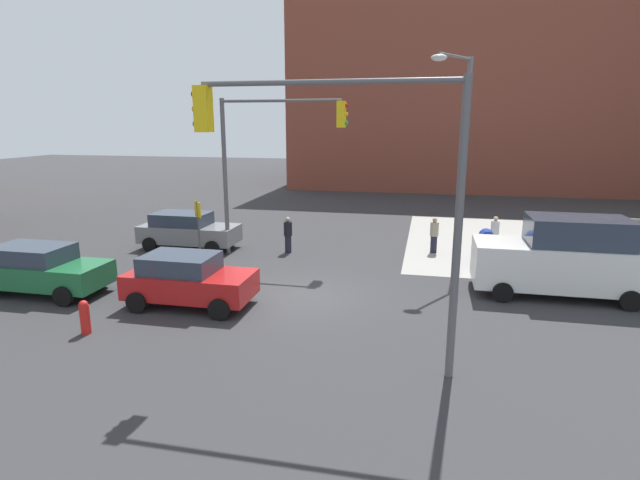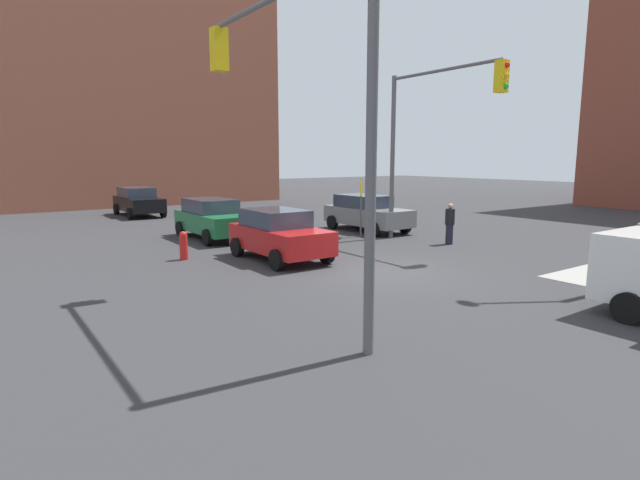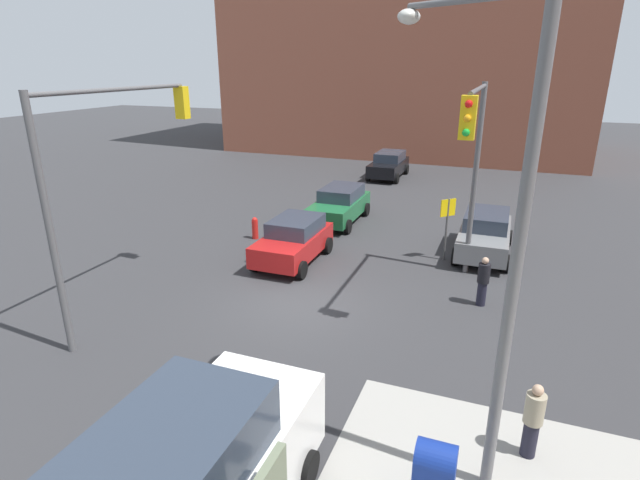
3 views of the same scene
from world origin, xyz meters
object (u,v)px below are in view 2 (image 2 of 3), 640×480
object	(u,v)px
fire_hydrant	(184,245)
traffic_signal_nw_corner	(431,121)
hatchback_red	(279,234)
coupe_black	(138,201)
sedan_green	(213,218)
pedestrian_crossing	(450,223)
traffic_signal_se_corner	(293,84)
coupe_gray	(367,212)

from	to	relation	value
fire_hydrant	traffic_signal_nw_corner	bearing A→B (deg)	73.94
hatchback_red	coupe_black	xyz separation A→B (m)	(-15.57, -0.15, 0.00)
sedan_green	pedestrian_crossing	bearing A→B (deg)	46.20
hatchback_red	coupe_black	bearing A→B (deg)	-179.46
traffic_signal_se_corner	fire_hydrant	world-z (taller)	traffic_signal_se_corner
traffic_signal_nw_corner	coupe_black	xyz separation A→B (m)	(-16.33, -6.29, -3.77)
traffic_signal_se_corner	hatchback_red	distance (m)	7.25
sedan_green	pedestrian_crossing	world-z (taller)	sedan_green
fire_hydrant	sedan_green	xyz separation A→B (m)	(-3.56, 2.56, 0.36)
fire_hydrant	pedestrian_crossing	distance (m)	9.87
traffic_signal_nw_corner	coupe_black	size ratio (longest dim) A/B	1.48
traffic_signal_se_corner	coupe_black	xyz separation A→B (m)	(-21.03, 2.71, -3.82)
coupe_black	fire_hydrant	bearing A→B (deg)	-9.90
fire_hydrant	pedestrian_crossing	world-z (taller)	pedestrian_crossing
hatchback_red	pedestrian_crossing	bearing A→B (deg)	79.59
sedan_green	pedestrian_crossing	xyz separation A→B (m)	(6.56, 6.84, -0.03)
traffic_signal_se_corner	sedan_green	distance (m)	11.77
coupe_gray	pedestrian_crossing	size ratio (longest dim) A/B	2.75
traffic_signal_nw_corner	sedan_green	world-z (taller)	traffic_signal_nw_corner
traffic_signal_nw_corner	pedestrian_crossing	distance (m)	3.90
hatchback_red	coupe_black	size ratio (longest dim) A/B	0.88
fire_hydrant	sedan_green	size ratio (longest dim) A/B	0.22
coupe_gray	pedestrian_crossing	distance (m)	4.60
traffic_signal_nw_corner	traffic_signal_se_corner	size ratio (longest dim) A/B	1.00
pedestrian_crossing	coupe_gray	bearing A→B (deg)	59.67
traffic_signal_nw_corner	hatchback_red	distance (m)	7.25
sedan_green	fire_hydrant	bearing A→B (deg)	-35.75
sedan_green	coupe_gray	bearing A→B (deg)	73.44
hatchback_red	sedan_green	distance (m)	5.30
coupe_gray	hatchback_red	distance (m)	7.39
traffic_signal_nw_corner	hatchback_red	world-z (taller)	traffic_signal_nw_corner
traffic_signal_se_corner	coupe_gray	world-z (taller)	traffic_signal_se_corner
fire_hydrant	sedan_green	bearing A→B (deg)	144.25
traffic_signal_nw_corner	sedan_green	size ratio (longest dim) A/B	1.52
fire_hydrant	coupe_gray	distance (m)	9.30
fire_hydrant	sedan_green	distance (m)	4.40
coupe_gray	pedestrian_crossing	xyz separation A→B (m)	(4.60, 0.24, -0.03)
traffic_signal_se_corner	sedan_green	bearing A→B (deg)	165.10
traffic_signal_nw_corner	coupe_gray	world-z (taller)	traffic_signal_nw_corner
traffic_signal_nw_corner	traffic_signal_se_corner	distance (m)	10.15
fire_hydrant	hatchback_red	distance (m)	3.12
traffic_signal_nw_corner	fire_hydrant	bearing A→B (deg)	-106.06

